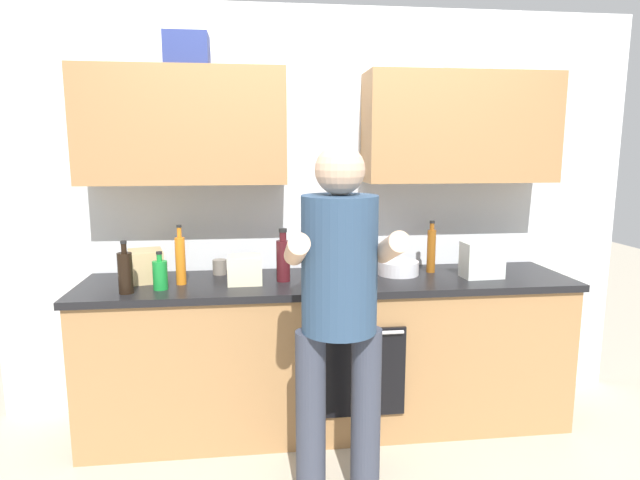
{
  "coord_description": "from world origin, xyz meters",
  "views": [
    {
      "loc": [
        -0.42,
        -2.98,
        1.64
      ],
      "look_at": [
        -0.07,
        -0.1,
        1.15
      ],
      "focal_mm": 29.81,
      "sensor_mm": 36.0,
      "label": 1
    }
  ],
  "objects_px": {
    "person_standing": "(339,299)",
    "bottle_syrup": "(431,250)",
    "bottle_soda": "(160,274)",
    "bottle_juice": "(180,259)",
    "grocery_bag_bread": "(146,266)",
    "bottle_hotsauce": "(320,258)",
    "grocery_bag_produce": "(482,260)",
    "bottle_soy": "(125,272)",
    "grocery_bag_rice": "(245,269)",
    "knife_block": "(359,266)",
    "cup_tea": "(330,277)",
    "cup_coffee": "(487,262)",
    "mixing_bowl": "(398,268)",
    "cup_stoneware": "(220,267)",
    "bottle_wine": "(283,259)"
  },
  "relations": [
    {
      "from": "bottle_juice",
      "to": "grocery_bag_bread",
      "type": "distance_m",
      "value": 0.24
    },
    {
      "from": "cup_tea",
      "to": "grocery_bag_produce",
      "type": "bearing_deg",
      "value": 5.42
    },
    {
      "from": "bottle_soda",
      "to": "grocery_bag_rice",
      "type": "relative_size",
      "value": 1.1
    },
    {
      "from": "bottle_hotsauce",
      "to": "mixing_bowl",
      "type": "xyz_separation_m",
      "value": [
        0.48,
        -0.0,
        -0.07
      ]
    },
    {
      "from": "knife_block",
      "to": "grocery_bag_bread",
      "type": "distance_m",
      "value": 1.22
    },
    {
      "from": "bottle_syrup",
      "to": "bottle_soda",
      "type": "height_order",
      "value": "bottle_syrup"
    },
    {
      "from": "bottle_soy",
      "to": "mixing_bowl",
      "type": "xyz_separation_m",
      "value": [
        1.53,
        0.24,
        -0.07
      ]
    },
    {
      "from": "bottle_soda",
      "to": "bottle_hotsauce",
      "type": "bearing_deg",
      "value": 11.82
    },
    {
      "from": "bottle_syrup",
      "to": "mixing_bowl",
      "type": "distance_m",
      "value": 0.24
    },
    {
      "from": "person_standing",
      "to": "mixing_bowl",
      "type": "height_order",
      "value": "person_standing"
    },
    {
      "from": "bottle_soy",
      "to": "cup_stoneware",
      "type": "bearing_deg",
      "value": 39.58
    },
    {
      "from": "bottle_soy",
      "to": "cup_tea",
      "type": "bearing_deg",
      "value": 1.12
    },
    {
      "from": "bottle_soy",
      "to": "knife_block",
      "type": "distance_m",
      "value": 1.25
    },
    {
      "from": "bottle_juice",
      "to": "bottle_soy",
      "type": "bearing_deg",
      "value": -148.66
    },
    {
      "from": "grocery_bag_produce",
      "to": "bottle_soy",
      "type": "bearing_deg",
      "value": -176.9
    },
    {
      "from": "cup_stoneware",
      "to": "mixing_bowl",
      "type": "xyz_separation_m",
      "value": [
        1.07,
        -0.14,
        -0.0
      ]
    },
    {
      "from": "bottle_hotsauce",
      "to": "cup_tea",
      "type": "distance_m",
      "value": 0.23
    },
    {
      "from": "bottle_juice",
      "to": "mixing_bowl",
      "type": "relative_size",
      "value": 1.36
    },
    {
      "from": "cup_tea",
      "to": "cup_coffee",
      "type": "height_order",
      "value": "cup_tea"
    },
    {
      "from": "bottle_soda",
      "to": "cup_stoneware",
      "type": "distance_m",
      "value": 0.44
    },
    {
      "from": "person_standing",
      "to": "grocery_bag_produce",
      "type": "bearing_deg",
      "value": 34.15
    },
    {
      "from": "bottle_hotsauce",
      "to": "bottle_juice",
      "type": "height_order",
      "value": "bottle_juice"
    },
    {
      "from": "cup_tea",
      "to": "cup_stoneware",
      "type": "bearing_deg",
      "value": 149.96
    },
    {
      "from": "cup_tea",
      "to": "mixing_bowl",
      "type": "relative_size",
      "value": 0.39
    },
    {
      "from": "mixing_bowl",
      "to": "bottle_hotsauce",
      "type": "bearing_deg",
      "value": 179.81
    },
    {
      "from": "person_standing",
      "to": "bottle_soy",
      "type": "distance_m",
      "value": 1.18
    },
    {
      "from": "person_standing",
      "to": "grocery_bag_bread",
      "type": "distance_m",
      "value": 1.28
    },
    {
      "from": "bottle_syrup",
      "to": "bottle_soy",
      "type": "relative_size",
      "value": 1.14
    },
    {
      "from": "cup_stoneware",
      "to": "mixing_bowl",
      "type": "relative_size",
      "value": 0.36
    },
    {
      "from": "cup_stoneware",
      "to": "knife_block",
      "type": "xyz_separation_m",
      "value": [
        0.79,
        -0.35,
        0.06
      ]
    },
    {
      "from": "bottle_hotsauce",
      "to": "knife_block",
      "type": "distance_m",
      "value": 0.29
    },
    {
      "from": "bottle_soda",
      "to": "cup_coffee",
      "type": "distance_m",
      "value": 1.97
    },
    {
      "from": "bottle_soy",
      "to": "grocery_bag_rice",
      "type": "height_order",
      "value": "bottle_soy"
    },
    {
      "from": "bottle_syrup",
      "to": "cup_coffee",
      "type": "distance_m",
      "value": 0.39
    },
    {
      "from": "grocery_bag_produce",
      "to": "knife_block",
      "type": "bearing_deg",
      "value": -174.41
    },
    {
      "from": "cup_stoneware",
      "to": "grocery_bag_rice",
      "type": "distance_m",
      "value": 0.28
    },
    {
      "from": "bottle_juice",
      "to": "grocery_bag_produce",
      "type": "height_order",
      "value": "bottle_juice"
    },
    {
      "from": "knife_block",
      "to": "grocery_bag_produce",
      "type": "height_order",
      "value": "knife_block"
    },
    {
      "from": "grocery_bag_bread",
      "to": "bottle_hotsauce",
      "type": "bearing_deg",
      "value": -0.96
    },
    {
      "from": "bottle_soy",
      "to": "mixing_bowl",
      "type": "bearing_deg",
      "value": 9.03
    },
    {
      "from": "person_standing",
      "to": "bottle_wine",
      "type": "distance_m",
      "value": 0.74
    },
    {
      "from": "bottle_soda",
      "to": "person_standing",
      "type": "bearing_deg",
      "value": -34.17
    },
    {
      "from": "bottle_soy",
      "to": "bottle_soda",
      "type": "bearing_deg",
      "value": 19.7
    },
    {
      "from": "bottle_hotsauce",
      "to": "grocery_bag_produce",
      "type": "distance_m",
      "value": 0.96
    },
    {
      "from": "bottle_soda",
      "to": "grocery_bag_produce",
      "type": "distance_m",
      "value": 1.84
    },
    {
      "from": "bottle_wine",
      "to": "bottle_soda",
      "type": "xyz_separation_m",
      "value": [
        -0.67,
        -0.1,
        -0.05
      ]
    },
    {
      "from": "grocery_bag_rice",
      "to": "person_standing",
      "type": "bearing_deg",
      "value": -57.87
    },
    {
      "from": "person_standing",
      "to": "bottle_syrup",
      "type": "bearing_deg",
      "value": 49.41
    },
    {
      "from": "bottle_syrup",
      "to": "bottle_soda",
      "type": "xyz_separation_m",
      "value": [
        -1.58,
        -0.22,
        -0.06
      ]
    },
    {
      "from": "cup_coffee",
      "to": "grocery_bag_bread",
      "type": "bearing_deg",
      "value": -178.91
    }
  ]
}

